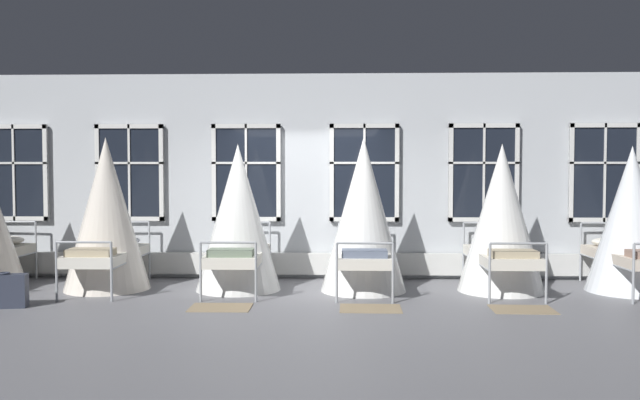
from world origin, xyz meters
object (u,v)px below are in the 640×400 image
at_px(cot_fifth, 501,220).
at_px(cot_fourth, 363,217).
at_px(cot_second, 107,216).
at_px(suitcase_dark, 5,291).
at_px(cot_sixth, 631,222).
at_px(cot_third, 238,220).

bearing_deg(cot_fifth, cot_fourth, 90.76).
bearing_deg(cot_second, suitcase_dark, 147.26).
relative_size(cot_second, cot_fifth, 1.05).
distance_m(cot_fifth, cot_sixth, 1.91).
xyz_separation_m(cot_second, cot_sixth, (7.86, 0.04, -0.06)).
bearing_deg(cot_second, cot_sixth, -90.55).
xyz_separation_m(cot_fifth, suitcase_dark, (-6.81, -1.42, -0.84)).
bearing_deg(cot_second, cot_third, -90.18).
bearing_deg(cot_sixth, cot_second, 89.54).
bearing_deg(suitcase_dark, cot_second, 48.04).
relative_size(cot_third, suitcase_dark, 3.76).
xyz_separation_m(cot_fifth, cot_sixth, (1.91, 0.01, -0.02)).
distance_m(cot_third, cot_sixth, 5.86).
bearing_deg(suitcase_dark, cot_fourth, 6.20).
distance_m(cot_fourth, cot_sixth, 3.97).
bearing_deg(cot_fourth, suitcase_dark, 107.02).
height_order(cot_fourth, cot_sixth, cot_fourth).
relative_size(cot_fourth, cot_fifth, 1.04).
bearing_deg(cot_second, cot_fifth, -90.60).
height_order(cot_third, cot_fourth, cot_fourth).
relative_size(cot_fifth, cot_sixth, 1.02).
bearing_deg(cot_fourth, cot_sixth, -88.57).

